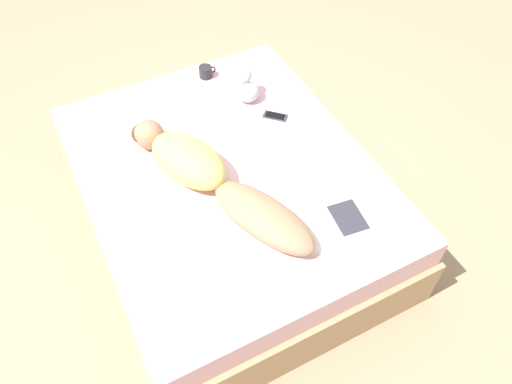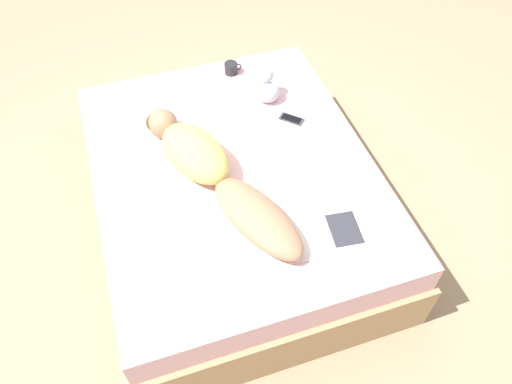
# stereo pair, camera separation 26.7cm
# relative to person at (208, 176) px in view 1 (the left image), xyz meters

# --- Properties ---
(ground_plane) EXTENTS (12.00, 12.00, 0.00)m
(ground_plane) POSITION_rel_person_xyz_m (0.14, 0.08, -0.66)
(ground_plane) COLOR #9E8466
(bed) EXTENTS (1.63, 2.01, 0.57)m
(bed) POSITION_rel_person_xyz_m (0.14, 0.08, -0.38)
(bed) COLOR tan
(bed) RESTS_ON ground_plane
(person) EXTENTS (0.67, 1.29, 0.21)m
(person) POSITION_rel_person_xyz_m (0.00, 0.00, 0.00)
(person) COLOR #A37556
(person) RESTS_ON bed
(open_magazine) EXTENTS (0.50, 0.35, 0.01)m
(open_magazine) POSITION_rel_person_xyz_m (0.45, -0.52, -0.09)
(open_magazine) COLOR silver
(open_magazine) RESTS_ON bed
(coffee_mug) EXTENTS (0.12, 0.09, 0.08)m
(coffee_mug) POSITION_rel_person_xyz_m (0.38, 0.91, -0.05)
(coffee_mug) COLOR #232328
(coffee_mug) RESTS_ON bed
(cell_phone) EXTENTS (0.15, 0.15, 0.01)m
(cell_phone) POSITION_rel_person_xyz_m (0.60, 0.34, -0.09)
(cell_phone) COLOR #333842
(cell_phone) RESTS_ON bed
(plush_toy) EXTENTS (0.15, 0.17, 0.21)m
(plush_toy) POSITION_rel_person_xyz_m (0.52, 0.57, -0.00)
(plush_toy) COLOR #B2BCCC
(plush_toy) RESTS_ON bed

